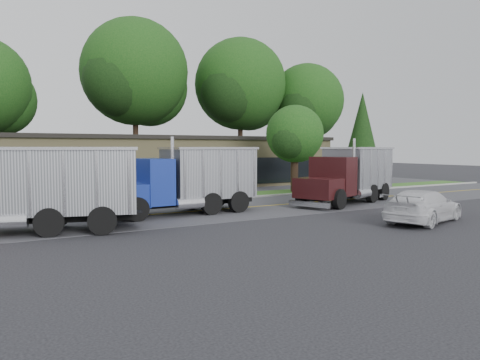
# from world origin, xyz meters

# --- Properties ---
(ground) EXTENTS (140.00, 140.00, 0.00)m
(ground) POSITION_xyz_m (0.00, 0.00, 0.00)
(ground) COLOR #37373D
(ground) RESTS_ON ground
(road) EXTENTS (60.00, 8.00, 0.02)m
(road) POSITION_xyz_m (0.00, 9.00, 0.00)
(road) COLOR #4D4D51
(road) RESTS_ON ground
(center_line) EXTENTS (60.00, 0.12, 0.01)m
(center_line) POSITION_xyz_m (0.00, 9.00, 0.00)
(center_line) COLOR gold
(center_line) RESTS_ON ground
(curb) EXTENTS (60.00, 0.30, 0.12)m
(curb) POSITION_xyz_m (0.00, 13.20, 0.00)
(curb) COLOR #9E9E99
(curb) RESTS_ON ground
(grass_verge) EXTENTS (60.00, 3.40, 0.03)m
(grass_verge) POSITION_xyz_m (0.00, 15.00, 0.00)
(grass_verge) COLOR #2E6623
(grass_verge) RESTS_ON ground
(far_parking) EXTENTS (60.00, 7.00, 0.02)m
(far_parking) POSITION_xyz_m (0.00, 20.00, 0.00)
(far_parking) COLOR #4D4D51
(far_parking) RESTS_ON ground
(strip_mall) EXTENTS (32.00, 12.00, 4.00)m
(strip_mall) POSITION_xyz_m (2.00, 26.00, 2.00)
(strip_mall) COLOR #9C8D5F
(strip_mall) RESTS_ON ground
(tree_far_c) EXTENTS (11.57, 10.89, 16.51)m
(tree_far_c) POSITION_xyz_m (4.18, 34.14, 10.54)
(tree_far_c) COLOR #382619
(tree_far_c) RESTS_ON ground
(tree_far_d) EXTENTS (11.02, 10.37, 15.72)m
(tree_far_d) POSITION_xyz_m (16.17, 33.13, 10.04)
(tree_far_d) COLOR #382619
(tree_far_d) RESTS_ON ground
(tree_far_e) EXTENTS (9.31, 8.76, 13.28)m
(tree_far_e) POSITION_xyz_m (24.14, 31.11, 8.47)
(tree_far_e) COLOR #382619
(tree_far_e) RESTS_ON ground
(evergreen_right) EXTENTS (3.69, 3.69, 8.39)m
(evergreen_right) POSITION_xyz_m (20.00, 18.00, 4.61)
(evergreen_right) COLOR #382619
(evergreen_right) RESTS_ON ground
(tree_verge) EXTENTS (4.58, 4.31, 6.54)m
(tree_verge) POSITION_xyz_m (10.07, 15.05, 4.16)
(tree_verge) COLOR #382619
(tree_verge) RESTS_ON ground
(dump_truck_red) EXTENTS (9.42, 4.97, 3.36)m
(dump_truck_red) POSITION_xyz_m (-9.16, 6.69, 1.81)
(dump_truck_red) COLOR black
(dump_truck_red) RESTS_ON ground
(dump_truck_blue) EXTENTS (7.85, 2.91, 3.36)m
(dump_truck_blue) POSITION_xyz_m (-1.59, 8.56, 1.80)
(dump_truck_blue) COLOR black
(dump_truck_blue) RESTS_ON ground
(dump_truck_maroon) EXTENTS (8.54, 5.01, 3.36)m
(dump_truck_maroon) POSITION_xyz_m (8.82, 7.92, 1.81)
(dump_truck_maroon) COLOR black
(dump_truck_maroon) RESTS_ON ground
(rally_car) EXTENTS (5.45, 3.44, 1.47)m
(rally_car) POSITION_xyz_m (6.16, 0.55, 0.74)
(rally_car) COLOR silver
(rally_car) RESTS_ON ground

